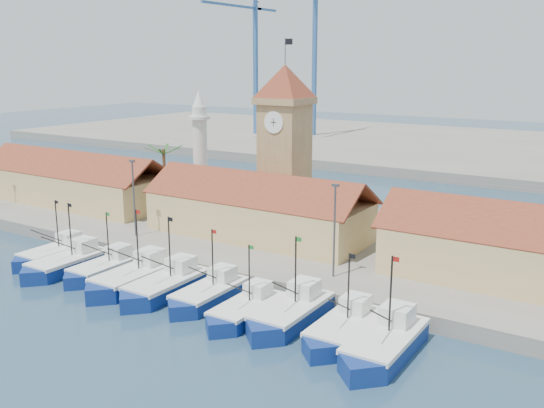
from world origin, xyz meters
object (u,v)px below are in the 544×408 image
Objects in this scene: clock_tower at (285,141)px; minaret at (200,148)px; boat_0 at (53,255)px; boat_5 at (207,295)px.

clock_tower reaches higher than minaret.
clock_tower is at bearing 54.41° from boat_0.
minaret is (1.16, 24.58, 8.99)m from boat_0.
minaret is at bearing 129.82° from boat_5.
clock_tower is 15.30m from minaret.
boat_5 is at bearing -0.51° from boat_0.
boat_0 is 1.00× the size of boat_5.
clock_tower is at bearing -7.61° from minaret.
minaret is at bearing 172.39° from clock_tower.
boat_0 is 0.42× the size of clock_tower.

